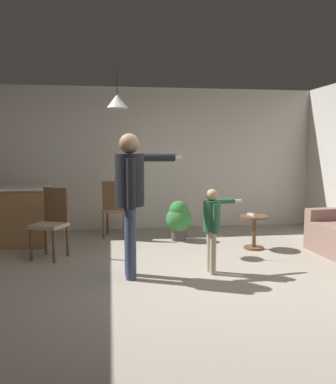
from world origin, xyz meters
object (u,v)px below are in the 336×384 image
(dining_chair_by_counter, at_px, (52,220))
(person_adult, at_px, (131,189))
(side_table_by_couch, at_px, (254,228))
(potted_plant_corner, at_px, (179,218))
(dining_chair_near_wall, at_px, (115,207))
(spare_remote_on_table, at_px, (251,214))
(person_child, at_px, (212,221))
(kitchen_counter, at_px, (8,216))

(dining_chair_by_counter, bearing_deg, person_adult, 160.15)
(side_table_by_couch, xyz_separation_m, potted_plant_corner, (-1.06, 0.75, 0.04))
(side_table_by_couch, relative_size, dining_chair_near_wall, 0.52)
(dining_chair_by_counter, relative_size, potted_plant_corner, 1.48)
(side_table_by_couch, distance_m, dining_chair_near_wall, 2.41)
(spare_remote_on_table, bearing_deg, person_adult, -149.08)
(person_child, distance_m, dining_chair_near_wall, 2.51)
(kitchen_counter, relative_size, spare_remote_on_table, 9.69)
(kitchen_counter, bearing_deg, person_adult, -44.84)
(dining_chair_near_wall, bearing_deg, potted_plant_corner, -7.80)
(kitchen_counter, xyz_separation_m, spare_remote_on_table, (3.77, -0.71, 0.06))
(dining_chair_near_wall, bearing_deg, dining_chair_by_counter, -117.35)
(person_adult, distance_m, dining_chair_near_wall, 2.30)
(person_child, xyz_separation_m, dining_chair_near_wall, (-1.18, 2.21, -0.11))
(person_child, bearing_deg, potted_plant_corner, 175.82)
(person_child, distance_m, spare_remote_on_table, 1.45)
(dining_chair_by_counter, height_order, spare_remote_on_table, dining_chair_by_counter)
(dining_chair_by_counter, bearing_deg, spare_remote_on_table, -153.64)
(side_table_by_couch, relative_size, dining_chair_by_counter, 0.52)
(kitchen_counter, distance_m, person_adult, 2.69)
(person_adult, bearing_deg, spare_remote_on_table, 119.17)
(potted_plant_corner, bearing_deg, person_adult, -115.59)
(dining_chair_by_counter, distance_m, dining_chair_near_wall, 1.48)
(side_table_by_couch, relative_size, spare_remote_on_table, 4.00)
(dining_chair_by_counter, distance_m, potted_plant_corner, 2.14)
(dining_chair_by_counter, bearing_deg, kitchen_counter, -20.30)
(potted_plant_corner, relative_size, spare_remote_on_table, 5.18)
(kitchen_counter, bearing_deg, dining_chair_by_counter, -45.10)
(dining_chair_near_wall, bearing_deg, person_adult, -75.32)
(person_adult, bearing_deg, dining_chair_by_counter, -136.40)
(side_table_by_couch, distance_m, potted_plant_corner, 1.30)
(dining_chair_near_wall, bearing_deg, person_child, -51.70)
(person_child, relative_size, potted_plant_corner, 1.57)
(kitchen_counter, xyz_separation_m, dining_chair_by_counter, (0.79, -0.79, 0.07))
(spare_remote_on_table, bearing_deg, kitchen_counter, 169.32)
(person_child, distance_m, dining_chair_by_counter, 2.33)
(side_table_by_couch, distance_m, spare_remote_on_table, 0.22)
(side_table_by_couch, relative_size, person_child, 0.49)
(dining_chair_near_wall, xyz_separation_m, potted_plant_corner, (1.07, -0.35, -0.17))
(kitchen_counter, bearing_deg, dining_chair_near_wall, 12.59)
(potted_plant_corner, height_order, spare_remote_on_table, potted_plant_corner)
(kitchen_counter, distance_m, person_child, 3.41)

